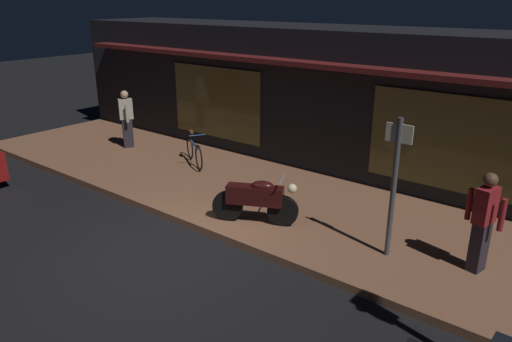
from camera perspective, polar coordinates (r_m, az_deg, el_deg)
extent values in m
plane|color=black|center=(8.87, -11.36, -9.53)|extent=(60.00, 60.00, 0.00)
cube|color=brown|center=(10.78, 0.73, -3.19)|extent=(18.00, 4.00, 0.15)
cube|color=black|center=(13.03, 10.04, 8.51)|extent=(18.00, 2.80, 3.60)
cube|color=brown|center=(13.80, -4.80, 8.09)|extent=(3.20, 0.04, 2.00)
cube|color=brown|center=(10.63, 21.43, 3.20)|extent=(3.20, 0.04, 2.00)
cube|color=#591919|center=(11.45, 6.28, 12.48)|extent=(16.20, 0.50, 0.12)
cylinder|color=black|center=(9.47, -3.39, -4.14)|extent=(0.59, 0.37, 0.60)
cylinder|color=black|center=(9.25, 3.20, -4.75)|extent=(0.59, 0.37, 0.60)
cube|color=black|center=(9.23, -0.13, -2.87)|extent=(1.11, 0.73, 0.36)
ellipsoid|color=black|center=(9.13, 0.78, -1.79)|extent=(0.50, 0.41, 0.20)
sphere|color=#F9EDB7|center=(9.04, 4.32, -2.07)|extent=(0.18, 0.18, 0.18)
cylinder|color=gray|center=(9.00, 3.09, -0.97)|extent=(0.27, 0.51, 0.03)
torus|color=black|center=(13.20, -7.86, 2.85)|extent=(0.59, 0.38, 0.66)
torus|color=black|center=(12.27, -6.80, 1.58)|extent=(0.59, 0.38, 0.66)
cube|color=#1E478C|center=(12.67, -7.39, 3.19)|extent=(0.79, 0.50, 0.06)
cube|color=brown|center=(12.83, -7.71, 4.64)|extent=(0.21, 0.17, 0.06)
cylinder|color=#1E478C|center=(12.18, -7.00, 4.24)|extent=(0.24, 0.37, 0.02)
cube|color=#28232D|center=(14.58, -14.96, 4.38)|extent=(0.32, 0.34, 0.85)
cube|color=#B2AD9E|center=(14.41, -15.21, 7.12)|extent=(0.39, 0.44, 0.58)
sphere|color=tan|center=(14.33, -15.36, 8.75)|extent=(0.22, 0.22, 0.22)
cylinder|color=#B2AD9E|center=(14.17, -15.08, 6.63)|extent=(0.12, 0.12, 0.52)
cylinder|color=#B2AD9E|center=(14.68, -15.30, 7.05)|extent=(0.12, 0.12, 0.52)
cube|color=#28232D|center=(8.50, 24.92, -8.11)|extent=(0.26, 0.32, 0.85)
cube|color=maroon|center=(8.21, 25.64, -3.68)|extent=(0.30, 0.42, 0.58)
sphere|color=brown|center=(8.07, 26.08, -0.94)|extent=(0.22, 0.22, 0.22)
cylinder|color=maroon|center=(8.34, 23.99, -3.60)|extent=(0.11, 0.11, 0.52)
cylinder|color=maroon|center=(8.15, 27.18, -4.66)|extent=(0.11, 0.11, 0.52)
cylinder|color=#47474C|center=(8.15, 15.99, -2.13)|extent=(0.09, 0.09, 2.40)
cube|color=beige|center=(7.86, 16.64, 4.31)|extent=(0.44, 0.03, 0.30)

